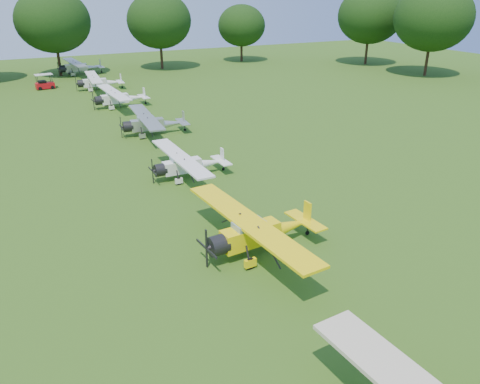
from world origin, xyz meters
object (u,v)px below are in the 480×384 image
at_px(aircraft_2, 259,230).
at_px(aircraft_6, 98,81).
at_px(golf_cart, 44,84).
at_px(aircraft_5, 119,97).
at_px(aircraft_7, 79,66).
at_px(aircraft_4, 152,122).
at_px(aircraft_3, 188,163).

distance_m(aircraft_2, aircraft_6, 46.96).
distance_m(aircraft_2, golf_cart, 51.07).
height_order(aircraft_5, aircraft_6, aircraft_5).
relative_size(aircraft_2, aircraft_7, 0.96).
xyz_separation_m(aircraft_7, golf_cart, (-6.17, -9.87, -0.62)).
bearing_deg(aircraft_5, aircraft_6, 88.10).
relative_size(aircraft_6, golf_cart, 4.04).
distance_m(aircraft_2, aircraft_7, 60.60).
distance_m(aircraft_4, golf_cart, 28.38).
distance_m(aircraft_6, aircraft_7, 13.65).
distance_m(aircraft_5, aircraft_7, 24.90).
relative_size(aircraft_5, aircraft_6, 1.01).
relative_size(aircraft_2, aircraft_5, 1.06).
height_order(aircraft_3, golf_cart, golf_cart).
distance_m(aircraft_6, golf_cart, 7.58).
distance_m(aircraft_7, golf_cart, 11.66).
relative_size(aircraft_4, golf_cart, 4.07).
distance_m(aircraft_2, aircraft_3, 11.55).
xyz_separation_m(aircraft_2, aircraft_7, (0.30, 60.60, 0.06)).
bearing_deg(aircraft_6, aircraft_3, -86.50).
xyz_separation_m(aircraft_6, aircraft_7, (-0.38, 13.64, 0.13)).
bearing_deg(aircraft_6, aircraft_2, -86.81).
bearing_deg(golf_cart, aircraft_6, -36.39).
xyz_separation_m(aircraft_3, golf_cart, (-6.23, 39.19, -0.40)).
relative_size(aircraft_3, aircraft_5, 0.91).
bearing_deg(aircraft_5, aircraft_2, -94.36).
bearing_deg(aircraft_6, golf_cart, 154.08).
xyz_separation_m(aircraft_4, aircraft_7, (-0.87, 37.36, 0.12)).
height_order(aircraft_2, aircraft_4, aircraft_2).
bearing_deg(aircraft_5, aircraft_3, -94.19).
relative_size(aircraft_4, aircraft_6, 1.01).
height_order(aircraft_3, aircraft_6, aircraft_6).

